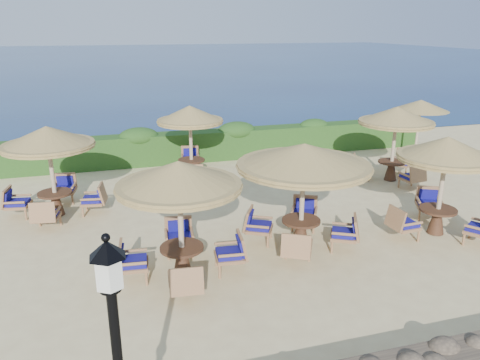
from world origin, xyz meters
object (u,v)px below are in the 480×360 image
(extra_parasol, at_px, (421,106))
(cafe_set_4, at_px, (190,127))
(cafe_set_2, at_px, (444,168))
(cafe_set_0, at_px, (180,200))
(cafe_set_1, at_px, (303,173))
(cafe_set_3, at_px, (50,157))
(cafe_set_5, at_px, (395,129))

(extra_parasol, bearing_deg, cafe_set_4, -178.37)
(cafe_set_2, distance_m, cafe_set_4, 8.46)
(cafe_set_0, xyz_separation_m, cafe_set_4, (1.50, 6.84, 0.11))
(cafe_set_0, relative_size, cafe_set_2, 1.03)
(cafe_set_1, relative_size, cafe_set_2, 1.19)
(cafe_set_0, height_order, cafe_set_1, same)
(extra_parasol, relative_size, cafe_set_4, 0.84)
(cafe_set_4, bearing_deg, cafe_set_3, -152.29)
(cafe_set_1, height_order, cafe_set_5, same)
(cafe_set_0, distance_m, cafe_set_3, 5.39)
(cafe_set_1, bearing_deg, cafe_set_4, 104.58)
(cafe_set_2, distance_m, cafe_set_3, 10.69)
(cafe_set_1, xyz_separation_m, cafe_set_3, (-6.06, 3.85, -0.17))
(cafe_set_0, bearing_deg, cafe_set_2, 2.62)
(cafe_set_4, bearing_deg, cafe_set_1, -75.42)
(cafe_set_0, relative_size, cafe_set_3, 0.99)
(extra_parasol, height_order, cafe_set_3, cafe_set_3)
(cafe_set_4, distance_m, cafe_set_5, 7.17)
(cafe_set_4, bearing_deg, cafe_set_5, -18.06)
(cafe_set_2, bearing_deg, cafe_set_3, 156.91)
(extra_parasol, bearing_deg, cafe_set_1, -141.18)
(cafe_set_2, bearing_deg, cafe_set_5, 71.52)
(extra_parasol, xyz_separation_m, cafe_set_2, (-4.27, -6.80, -0.35))
(cafe_set_0, distance_m, cafe_set_2, 6.88)
(extra_parasol, distance_m, cafe_set_4, 9.65)
(cafe_set_0, distance_m, cafe_set_1, 3.18)
(cafe_set_0, bearing_deg, cafe_set_4, 77.67)
(extra_parasol, height_order, cafe_set_4, cafe_set_4)
(extra_parasol, distance_m, cafe_set_0, 13.23)
(extra_parasol, xyz_separation_m, cafe_set_5, (-2.83, -2.50, -0.31))
(cafe_set_0, height_order, cafe_set_4, same)
(extra_parasol, distance_m, cafe_set_5, 3.79)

